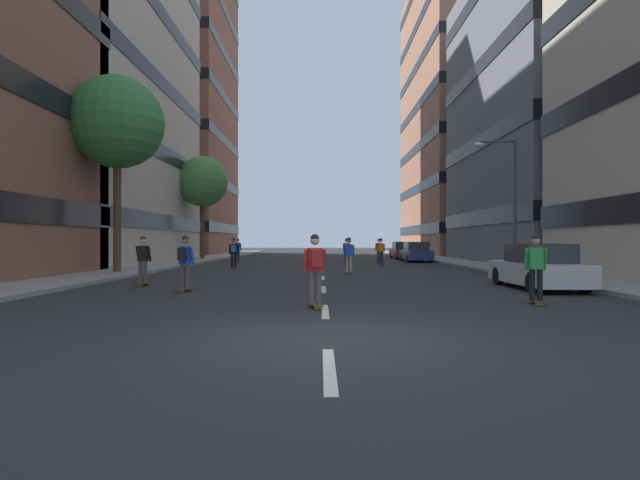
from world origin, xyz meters
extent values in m
plane|color=#28282B|center=(0.00, 25.08, 0.00)|extent=(150.49, 150.49, 0.00)
cube|color=gray|center=(-9.87, 28.22, 0.07)|extent=(2.86, 68.97, 0.14)
cube|color=gray|center=(9.87, 28.22, 0.07)|extent=(2.86, 68.97, 0.14)
cube|color=silver|center=(0.00, -2.00, 0.00)|extent=(0.16, 2.20, 0.01)
cube|color=silver|center=(0.00, 3.00, 0.00)|extent=(0.16, 2.20, 0.01)
cube|color=silver|center=(0.00, 8.00, 0.00)|extent=(0.16, 2.20, 0.01)
cube|color=silver|center=(0.00, 13.00, 0.00)|extent=(0.16, 2.20, 0.01)
cube|color=silver|center=(0.00, 18.00, 0.00)|extent=(0.16, 2.20, 0.01)
cube|color=silver|center=(0.00, 23.00, 0.00)|extent=(0.16, 2.20, 0.01)
cube|color=silver|center=(0.00, 28.00, 0.00)|extent=(0.16, 2.20, 0.01)
cube|color=silver|center=(0.00, 33.00, 0.00)|extent=(0.16, 2.20, 0.01)
cube|color=silver|center=(0.00, 38.00, 0.00)|extent=(0.16, 2.20, 0.01)
cube|color=silver|center=(0.00, 43.00, 0.00)|extent=(0.16, 2.20, 0.01)
cube|color=silver|center=(0.00, 48.00, 0.00)|extent=(0.16, 2.20, 0.01)
cube|color=silver|center=(0.00, 53.00, 0.00)|extent=(0.16, 2.20, 0.01)
cube|color=#BCB29E|center=(-17.58, 26.75, 14.74)|extent=(12.56, 20.38, 29.48)
cube|color=black|center=(-17.58, 26.75, 2.95)|extent=(12.68, 20.50, 1.10)
cube|color=black|center=(-17.58, 26.75, 7.86)|extent=(12.68, 20.50, 1.10)
cube|color=black|center=(-17.58, 26.75, 12.77)|extent=(12.68, 20.50, 1.10)
cube|color=black|center=(-17.58, 26.75, 17.69)|extent=(12.68, 20.50, 1.10)
cube|color=brown|center=(-17.58, 49.39, 17.95)|extent=(12.56, 17.43, 35.91)
cube|color=black|center=(-17.58, 49.39, 3.08)|extent=(12.68, 17.55, 1.10)
cube|color=black|center=(-17.58, 49.39, 8.21)|extent=(12.68, 17.55, 1.10)
cube|color=black|center=(-17.58, 49.39, 13.34)|extent=(12.68, 17.55, 1.10)
cube|color=black|center=(-17.58, 49.39, 18.47)|extent=(12.68, 17.55, 1.10)
cube|color=black|center=(-17.58, 49.39, 23.60)|extent=(12.68, 17.55, 1.10)
cube|color=black|center=(-17.58, 49.39, 28.73)|extent=(12.68, 17.55, 1.10)
cube|color=slate|center=(17.58, 26.75, 10.83)|extent=(12.56, 17.86, 21.66)
cube|color=black|center=(17.58, 26.75, 3.25)|extent=(12.68, 17.98, 1.10)
cube|color=black|center=(17.58, 26.75, 8.66)|extent=(12.68, 17.98, 1.10)
cube|color=black|center=(17.58, 26.75, 14.08)|extent=(12.68, 17.98, 1.10)
cube|color=#9E6B51|center=(17.58, 49.39, 16.79)|extent=(12.56, 22.25, 33.58)
cube|color=black|center=(17.58, 49.39, 2.88)|extent=(12.68, 22.37, 1.10)
cube|color=black|center=(17.58, 49.39, 7.68)|extent=(12.68, 22.37, 1.10)
cube|color=black|center=(17.58, 49.39, 12.47)|extent=(12.68, 22.37, 1.10)
cube|color=black|center=(17.58, 49.39, 17.27)|extent=(12.68, 22.37, 1.10)
cube|color=black|center=(17.58, 49.39, 22.07)|extent=(12.68, 22.37, 1.10)
cube|color=black|center=(17.58, 49.39, 26.87)|extent=(12.68, 22.37, 1.10)
cube|color=navy|center=(7.24, 29.12, 0.53)|extent=(1.80, 4.40, 0.70)
cube|color=#2D3338|center=(7.24, 28.97, 1.20)|extent=(1.60, 2.10, 0.64)
cylinder|color=black|center=(6.44, 30.57, 0.32)|extent=(0.22, 0.64, 0.64)
cylinder|color=black|center=(8.04, 30.57, 0.32)|extent=(0.22, 0.64, 0.64)
cylinder|color=black|center=(6.44, 27.67, 0.32)|extent=(0.22, 0.64, 0.64)
cylinder|color=black|center=(8.04, 27.67, 0.32)|extent=(0.22, 0.64, 0.64)
cube|color=silver|center=(7.24, 8.30, 0.53)|extent=(1.80, 4.40, 0.70)
cube|color=#2D3338|center=(7.24, 8.15, 1.20)|extent=(1.60, 2.10, 0.64)
cylinder|color=black|center=(6.44, 9.75, 0.32)|extent=(0.22, 0.64, 0.64)
cylinder|color=black|center=(8.04, 9.75, 0.32)|extent=(0.22, 0.64, 0.64)
cylinder|color=black|center=(6.44, 6.85, 0.32)|extent=(0.22, 0.64, 0.64)
cylinder|color=black|center=(8.04, 6.85, 0.32)|extent=(0.22, 0.64, 0.64)
cube|color=maroon|center=(7.24, 35.17, 0.53)|extent=(1.80, 4.40, 0.70)
cube|color=#2D3338|center=(7.24, 35.02, 1.20)|extent=(1.60, 2.10, 0.64)
cylinder|color=black|center=(6.44, 36.62, 0.32)|extent=(0.22, 0.64, 0.64)
cylinder|color=black|center=(8.04, 36.62, 0.32)|extent=(0.22, 0.64, 0.64)
cylinder|color=black|center=(6.44, 33.72, 0.32)|extent=(0.22, 0.64, 0.64)
cylinder|color=black|center=(8.04, 33.72, 0.32)|extent=(0.22, 0.64, 0.64)
cylinder|color=#4C3823|center=(-9.87, 15.22, 2.96)|extent=(0.36, 0.36, 5.63)
sphere|color=#387A3D|center=(-9.87, 15.22, 7.32)|extent=(4.41, 4.41, 4.41)
cylinder|color=#4C3823|center=(-9.87, 32.14, 2.59)|extent=(0.36, 0.36, 4.91)
sphere|color=#478442|center=(-9.87, 32.14, 6.51)|extent=(4.18, 4.18, 4.18)
cylinder|color=#3F3F44|center=(9.58, 16.02, 3.39)|extent=(0.16, 0.16, 6.50)
cylinder|color=#3F3F44|center=(8.68, 16.02, 6.54)|extent=(1.80, 0.10, 0.10)
ellipsoid|color=silver|center=(7.78, 16.02, 6.39)|extent=(0.50, 0.30, 0.24)
cube|color=brown|center=(-6.44, 9.19, 0.08)|extent=(0.33, 0.92, 0.02)
cylinder|color=#D8BF4C|center=(-6.39, 9.51, 0.04)|extent=(0.19, 0.10, 0.07)
cylinder|color=#D8BF4C|center=(-6.48, 8.88, 0.04)|extent=(0.19, 0.10, 0.07)
cylinder|color=#594C47|center=(-6.53, 9.21, 0.49)|extent=(0.16, 0.16, 0.80)
cylinder|color=#594C47|center=(-6.35, 9.18, 0.49)|extent=(0.16, 0.16, 0.80)
cube|color=black|center=(-6.44, 9.19, 1.17)|extent=(0.35, 0.25, 0.55)
cylinder|color=black|center=(-6.65, 9.28, 1.14)|extent=(0.12, 0.24, 0.55)
cylinder|color=black|center=(-6.21, 9.21, 1.14)|extent=(0.12, 0.24, 0.55)
sphere|color=beige|center=(-6.43, 9.21, 1.62)|extent=(0.22, 0.22, 0.22)
sphere|color=black|center=(-6.43, 9.21, 1.67)|extent=(0.21, 0.21, 0.21)
cube|color=brown|center=(-6.69, 30.72, 0.08)|extent=(0.41, 0.92, 0.02)
cylinder|color=#D8BF4C|center=(-6.61, 31.03, 0.04)|extent=(0.19, 0.11, 0.07)
cylinder|color=#D8BF4C|center=(-6.76, 30.41, 0.04)|extent=(0.19, 0.11, 0.07)
cylinder|color=#2D334C|center=(-6.78, 30.74, 0.49)|extent=(0.17, 0.17, 0.80)
cylinder|color=#2D334C|center=(-6.60, 30.70, 0.49)|extent=(0.17, 0.17, 0.80)
cube|color=blue|center=(-6.69, 30.72, 1.17)|extent=(0.36, 0.27, 0.55)
cylinder|color=blue|center=(-6.89, 30.82, 1.14)|extent=(0.14, 0.24, 0.55)
cylinder|color=blue|center=(-6.46, 30.72, 1.14)|extent=(0.14, 0.24, 0.55)
sphere|color=tan|center=(-6.68, 30.74, 1.62)|extent=(0.22, 0.22, 0.22)
sphere|color=black|center=(-6.68, 30.74, 1.67)|extent=(0.21, 0.21, 0.21)
cube|color=brown|center=(1.76, 26.30, 0.08)|extent=(0.41, 0.92, 0.02)
cylinder|color=#D8BF4C|center=(1.84, 26.61, 0.04)|extent=(0.19, 0.11, 0.07)
cylinder|color=#D8BF4C|center=(1.69, 25.99, 0.04)|extent=(0.19, 0.11, 0.07)
cylinder|color=#2D334C|center=(1.67, 26.32, 0.49)|extent=(0.17, 0.17, 0.80)
cylinder|color=#2D334C|center=(1.85, 26.28, 0.49)|extent=(0.17, 0.17, 0.80)
cube|color=blue|center=(1.76, 26.30, 1.17)|extent=(0.36, 0.27, 0.55)
cylinder|color=blue|center=(1.56, 26.40, 1.14)|extent=(0.14, 0.24, 0.55)
cylinder|color=blue|center=(1.99, 26.30, 1.14)|extent=(0.14, 0.24, 0.55)
sphere|color=tan|center=(1.77, 26.32, 1.62)|extent=(0.22, 0.22, 0.22)
sphere|color=black|center=(1.77, 26.32, 1.67)|extent=(0.21, 0.21, 0.21)
cube|color=#4C8C4C|center=(1.72, 26.13, 1.20)|extent=(0.29, 0.22, 0.40)
cube|color=brown|center=(5.38, 4.24, 0.08)|extent=(0.38, 0.92, 0.02)
cylinder|color=#D8BF4C|center=(5.44, 4.55, 0.04)|extent=(0.19, 0.10, 0.07)
cylinder|color=#D8BF4C|center=(5.32, 3.92, 0.04)|extent=(0.19, 0.10, 0.07)
cylinder|color=black|center=(5.29, 4.25, 0.49)|extent=(0.17, 0.17, 0.80)
cylinder|color=black|center=(5.47, 4.22, 0.49)|extent=(0.17, 0.17, 0.80)
cube|color=green|center=(5.38, 4.24, 1.17)|extent=(0.35, 0.26, 0.55)
cylinder|color=green|center=(5.17, 4.33, 1.14)|extent=(0.13, 0.24, 0.55)
cylinder|color=green|center=(5.61, 4.24, 1.14)|extent=(0.13, 0.24, 0.55)
sphere|color=tan|center=(5.38, 4.26, 1.62)|extent=(0.22, 0.22, 0.22)
sphere|color=black|center=(5.38, 4.26, 1.67)|extent=(0.21, 0.21, 0.21)
cube|color=brown|center=(-4.40, 7.27, 0.08)|extent=(0.37, 0.92, 0.02)
cylinder|color=#D8BF4C|center=(-4.34, 7.59, 0.04)|extent=(0.19, 0.10, 0.07)
cylinder|color=#D8BF4C|center=(-4.46, 6.96, 0.04)|extent=(0.19, 0.10, 0.07)
cylinder|color=#594C47|center=(-4.49, 7.29, 0.49)|extent=(0.16, 0.16, 0.80)
cylinder|color=#594C47|center=(-4.31, 7.26, 0.49)|extent=(0.16, 0.16, 0.80)
cube|color=blue|center=(-4.40, 7.27, 1.17)|extent=(0.35, 0.26, 0.55)
cylinder|color=blue|center=(-4.61, 7.37, 1.14)|extent=(0.13, 0.24, 0.55)
cylinder|color=blue|center=(-4.17, 7.28, 1.14)|extent=(0.13, 0.24, 0.55)
sphere|color=#997051|center=(-4.40, 7.29, 1.62)|extent=(0.22, 0.22, 0.22)
sphere|color=black|center=(-4.40, 7.29, 1.67)|extent=(0.21, 0.21, 0.21)
cube|color=black|center=(-4.44, 7.10, 1.20)|extent=(0.29, 0.21, 0.40)
cube|color=brown|center=(-0.24, 3.60, 0.08)|extent=(0.42, 0.92, 0.02)
cylinder|color=#D8BF4C|center=(-0.32, 3.91, 0.04)|extent=(0.19, 0.11, 0.07)
cylinder|color=#D8BF4C|center=(-0.16, 3.29, 0.04)|extent=(0.19, 0.11, 0.07)
cylinder|color=#594C47|center=(-0.33, 3.58, 0.49)|extent=(0.17, 0.17, 0.80)
cylinder|color=#594C47|center=(-0.15, 3.62, 0.49)|extent=(0.17, 0.17, 0.80)
cube|color=red|center=(-0.24, 3.60, 1.17)|extent=(0.36, 0.27, 0.55)
cylinder|color=red|center=(-0.46, 3.59, 1.14)|extent=(0.14, 0.24, 0.55)
cylinder|color=red|center=(-0.04, 3.70, 1.14)|extent=(0.14, 0.24, 0.55)
sphere|color=beige|center=(-0.24, 3.62, 1.62)|extent=(0.22, 0.22, 0.22)
sphere|color=black|center=(-0.24, 3.62, 1.67)|extent=(0.21, 0.21, 0.21)
cube|color=#A52626|center=(-0.19, 3.42, 1.20)|extent=(0.29, 0.22, 0.40)
cube|color=brown|center=(-4.90, 18.79, 0.08)|extent=(0.29, 0.92, 0.02)
cylinder|color=#D8BF4C|center=(-4.93, 19.11, 0.04)|extent=(0.19, 0.09, 0.07)
cylinder|color=#D8BF4C|center=(-4.86, 18.47, 0.04)|extent=(0.19, 0.09, 0.07)
cylinder|color=black|center=(-4.98, 18.78, 0.49)|extent=(0.15, 0.15, 0.80)
cylinder|color=black|center=(-4.81, 18.80, 0.49)|extent=(0.15, 0.15, 0.80)
cube|color=black|center=(-4.90, 18.79, 1.17)|extent=(0.34, 0.23, 0.55)
cylinder|color=black|center=(-5.12, 18.82, 1.14)|extent=(0.11, 0.24, 0.55)
cylinder|color=black|center=(-4.68, 18.86, 1.14)|extent=(0.11, 0.24, 0.55)
sphere|color=#997051|center=(-4.90, 18.81, 1.62)|extent=(0.22, 0.22, 0.22)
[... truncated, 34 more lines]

